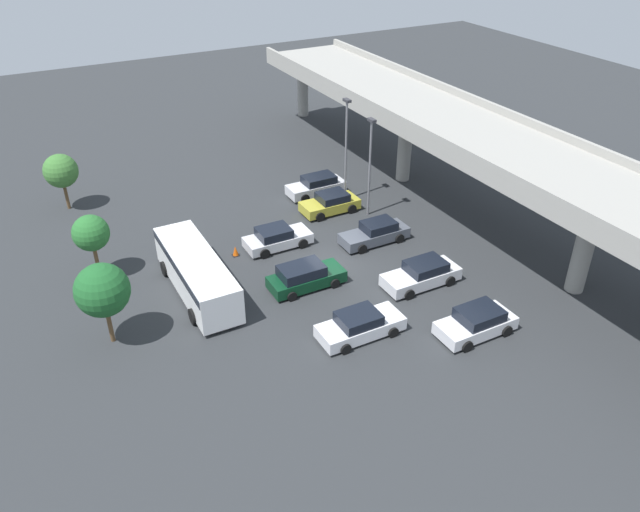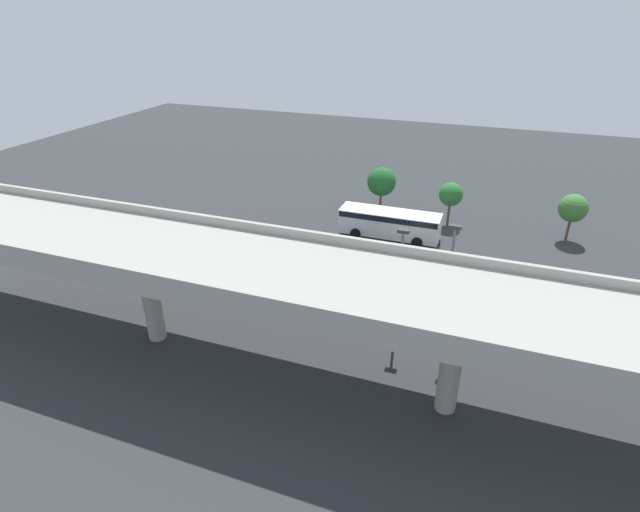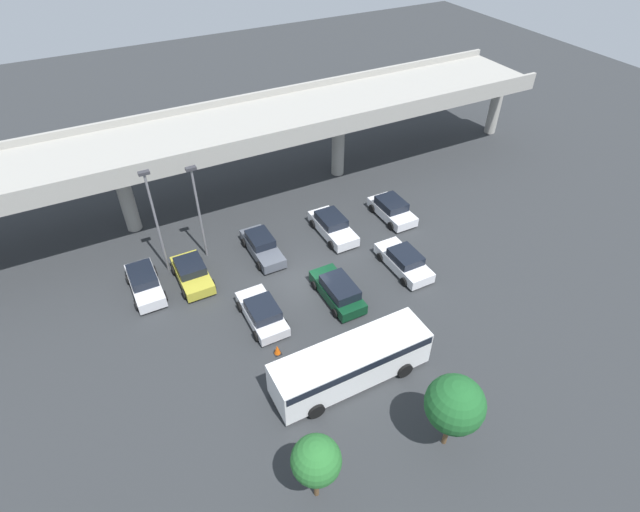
# 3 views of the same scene
# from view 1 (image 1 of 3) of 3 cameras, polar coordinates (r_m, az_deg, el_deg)

# --- Properties ---
(ground_plane) EXTENTS (117.54, 117.54, 0.00)m
(ground_plane) POSITION_cam_1_polar(r_m,az_deg,el_deg) (40.04, 0.81, -1.10)
(ground_plane) COLOR #2D3033
(highway_overpass) EXTENTS (55.96, 7.73, 7.37)m
(highway_overpass) POSITION_cam_1_polar(r_m,az_deg,el_deg) (43.73, 14.99, 9.80)
(highway_overpass) COLOR #9E9B93
(highway_overpass) RESTS_ON ground_plane
(parked_car_0) EXTENTS (2.04, 4.58, 1.54)m
(parked_car_0) POSITION_cam_1_polar(r_m,az_deg,el_deg) (49.18, -0.31, 6.45)
(parked_car_0) COLOR silver
(parked_car_0) RESTS_ON ground_plane
(parked_car_1) EXTENTS (2.19, 4.33, 1.48)m
(parked_car_1) POSITION_cam_1_polar(r_m,az_deg,el_deg) (46.54, 0.96, 4.86)
(parked_car_1) COLOR gold
(parked_car_1) RESTS_ON ground_plane
(parked_car_2) EXTENTS (2.17, 4.51, 1.46)m
(parked_car_2) POSITION_cam_1_polar(r_m,az_deg,el_deg) (42.07, -3.97, 1.66)
(parked_car_2) COLOR silver
(parked_car_2) RESTS_ON ground_plane
(parked_car_3) EXTENTS (2.00, 4.83, 1.50)m
(parked_car_3) POSITION_cam_1_polar(r_m,az_deg,el_deg) (42.71, 5.08, 2.11)
(parked_car_3) COLOR #515660
(parked_car_3) RESTS_ON ground_plane
(parked_car_4) EXTENTS (2.12, 4.70, 1.56)m
(parked_car_4) POSITION_cam_1_polar(r_m,az_deg,el_deg) (37.86, -1.38, -1.89)
(parked_car_4) COLOR #0C381E
(parked_car_4) RESTS_ON ground_plane
(parked_car_5) EXTENTS (2.17, 4.89, 1.54)m
(parked_car_5) POSITION_cam_1_polar(r_m,az_deg,el_deg) (38.60, 9.31, -1.65)
(parked_car_5) COLOR silver
(parked_car_5) RESTS_ON ground_plane
(parked_car_6) EXTENTS (2.17, 4.81, 1.48)m
(parked_car_6) POSITION_cam_1_polar(r_m,az_deg,el_deg) (34.11, 3.68, -6.33)
(parked_car_6) COLOR silver
(parked_car_6) RESTS_ON ground_plane
(parked_car_7) EXTENTS (2.24, 4.43, 1.52)m
(parked_car_7) POSITION_cam_1_polar(r_m,az_deg,el_deg) (35.23, 14.13, -5.90)
(parked_car_7) COLOR silver
(parked_car_7) RESTS_ON ground_plane
(shuttle_bus) EXTENTS (9.08, 2.78, 2.51)m
(shuttle_bus) POSITION_cam_1_polar(r_m,az_deg,el_deg) (37.67, -11.24, -1.36)
(shuttle_bus) COLOR white
(shuttle_bus) RESTS_ON ground_plane
(lamp_post_near_aisle) EXTENTS (0.70, 0.35, 7.35)m
(lamp_post_near_aisle) POSITION_cam_1_polar(r_m,az_deg,el_deg) (44.75, 4.60, 8.77)
(lamp_post_near_aisle) COLOR slate
(lamp_post_near_aisle) RESTS_ON ground_plane
(lamp_post_mid_lot) EXTENTS (0.70, 0.35, 7.95)m
(lamp_post_mid_lot) POSITION_cam_1_polar(r_m,az_deg,el_deg) (46.81, 2.40, 10.30)
(lamp_post_mid_lot) COLOR slate
(lamp_post_mid_lot) RESTS_ON ground_plane
(tree_front_left) EXTENTS (2.50, 2.50, 4.31)m
(tree_front_left) POSITION_cam_1_polar(r_m,az_deg,el_deg) (49.80, -22.62, 7.18)
(tree_front_left) COLOR brown
(tree_front_left) RESTS_ON ground_plane
(tree_front_centre) EXTENTS (2.24, 2.24, 4.20)m
(tree_front_centre) POSITION_cam_1_polar(r_m,az_deg,el_deg) (40.18, -20.22, 1.96)
(tree_front_centre) COLOR brown
(tree_front_centre) RESTS_ON ground_plane
(tree_front_far_right) EXTENTS (2.87, 2.87, 4.74)m
(tree_front_far_right) POSITION_cam_1_polar(r_m,az_deg,el_deg) (34.02, -19.29, -2.99)
(tree_front_far_right) COLOR brown
(tree_front_far_right) RESTS_ON ground_plane
(traffic_cone) EXTENTS (0.44, 0.44, 0.70)m
(traffic_cone) POSITION_cam_1_polar(r_m,az_deg,el_deg) (41.56, -7.74, 0.44)
(traffic_cone) COLOR black
(traffic_cone) RESTS_ON ground_plane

